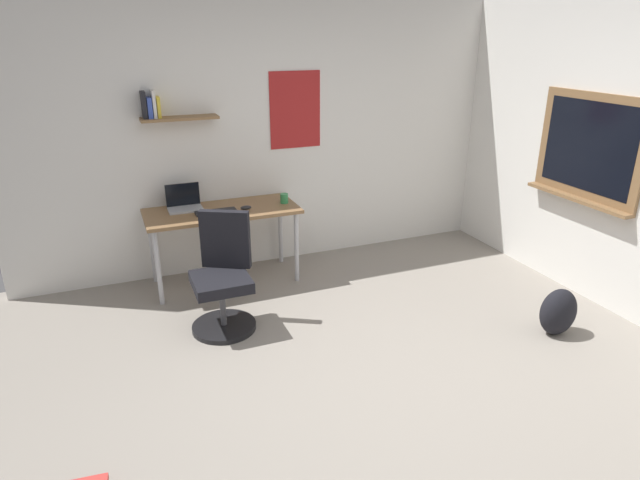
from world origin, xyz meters
TOP-DOWN VIEW (x-y plane):
  - ground_plane at (0.00, 0.00)m, footprint 5.20×5.20m
  - wall_back at (-0.00, 2.45)m, footprint 5.00×0.30m
  - desk at (-0.57, 2.06)m, footprint 1.40×0.62m
  - office_chair at (-0.76, 1.24)m, footprint 0.55×0.56m
  - laptop at (-0.88, 2.21)m, footprint 0.31×0.21m
  - keyboard at (-0.64, 1.99)m, footprint 0.37×0.13m
  - computer_mouse at (-0.36, 1.99)m, footprint 0.10×0.06m
  - coffee_mug at (0.03, 2.04)m, footprint 0.08×0.08m
  - backpack at (1.67, 0.10)m, footprint 0.32×0.22m

SIDE VIEW (x-z plane):
  - ground_plane at x=0.00m, z-range 0.00..0.00m
  - backpack at x=1.67m, z-range 0.00..0.39m
  - office_chair at x=-0.76m, z-range -0.07..0.88m
  - desk at x=-0.57m, z-range 0.29..1.02m
  - keyboard at x=-0.64m, z-range 0.73..0.75m
  - computer_mouse at x=-0.36m, z-range 0.73..0.77m
  - coffee_mug at x=0.03m, z-range 0.73..0.82m
  - laptop at x=-0.88m, z-range 0.67..0.90m
  - wall_back at x=0.00m, z-range 0.00..2.60m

